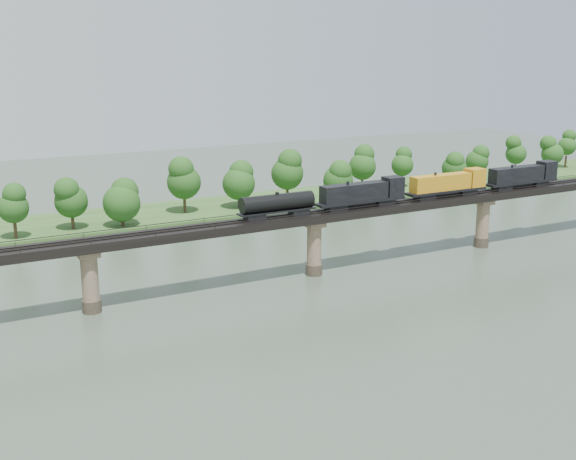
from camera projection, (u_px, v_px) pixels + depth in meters
name	position (u px, v px, depth m)	size (l,w,h in m)	color
ground	(418.00, 330.00, 105.04)	(400.00, 400.00, 0.00)	#354436
far_bank	(201.00, 211.00, 177.37)	(300.00, 24.00, 1.60)	#2B4F1F
bridge	(314.00, 246.00, 129.29)	(236.00, 30.00, 11.50)	#473A2D
bridge_superstructure	(314.00, 211.00, 127.73)	(220.00, 4.90, 0.75)	black
far_treeline	(174.00, 185.00, 167.80)	(289.06, 17.54, 13.60)	#382619
freight_train	(420.00, 188.00, 137.94)	(73.71, 2.87, 5.07)	black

